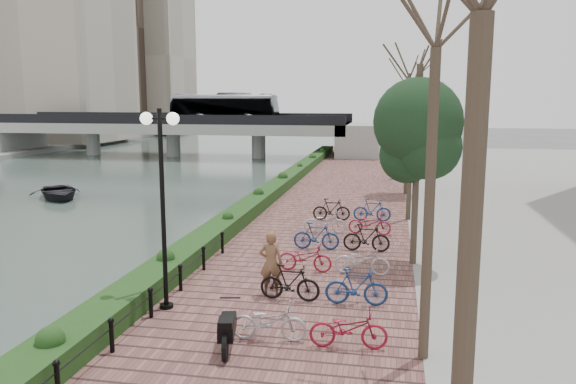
% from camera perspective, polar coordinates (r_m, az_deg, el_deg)
% --- Properties ---
extents(river_water, '(30.00, 130.00, 0.02)m').
position_cam_1_polar(river_water, '(41.47, -21.92, 0.60)').
color(river_water, '#495B53').
rests_on(river_water, ground).
extents(promenade, '(8.00, 75.00, 0.50)m').
position_cam_1_polar(promenade, '(27.78, 3.72, -2.32)').
color(promenade, brown).
rests_on(promenade, ground).
extents(hedge, '(1.10, 56.00, 0.60)m').
position_cam_1_polar(hedge, '(30.67, -2.01, -0.13)').
color(hedge, '#1A3814').
rests_on(hedge, promenade).
extents(chain_fence, '(0.10, 14.10, 0.70)m').
position_cam_1_polar(chain_fence, '(13.86, -15.50, -12.34)').
color(chain_fence, black).
rests_on(chain_fence, promenade).
extents(lamppost, '(1.02, 0.32, 5.18)m').
position_cam_1_polar(lamppost, '(14.48, -12.74, 2.44)').
color(lamppost, black).
rests_on(lamppost, promenade).
extents(motorcycle, '(0.77, 1.59, 0.95)m').
position_cam_1_polar(motorcycle, '(12.70, -6.15, -13.49)').
color(motorcycle, black).
rests_on(motorcycle, promenade).
extents(pedestrian, '(0.68, 0.46, 1.81)m').
position_cam_1_polar(pedestrian, '(15.71, -1.74, -7.23)').
color(pedestrian, brown).
rests_on(pedestrian, promenade).
extents(bicycle_parking, '(2.40, 14.69, 1.00)m').
position_cam_1_polar(bicycle_parking, '(18.90, 5.01, -5.73)').
color(bicycle_parking, '#B5B4BA').
rests_on(bicycle_parking, promenade).
extents(street_trees, '(3.20, 37.12, 6.80)m').
position_cam_1_polar(street_trees, '(22.31, 12.56, 3.51)').
color(street_trees, '#3A2D22').
rests_on(street_trees, promenade).
extents(bridge, '(36.00, 10.77, 6.50)m').
position_cam_1_polar(bridge, '(58.50, -10.58, 6.83)').
color(bridge, gray).
rests_on(bridge, ground).
extents(boat, '(4.94, 5.05, 0.86)m').
position_cam_1_polar(boat, '(36.00, -22.31, 0.02)').
color(boat, black).
rests_on(boat, river_water).
extents(far_buildings, '(35.00, 38.00, 38.00)m').
position_cam_1_polar(far_buildings, '(90.46, -23.01, 15.23)').
color(far_buildings, '#A69A8A').
rests_on(far_buildings, far_bank).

